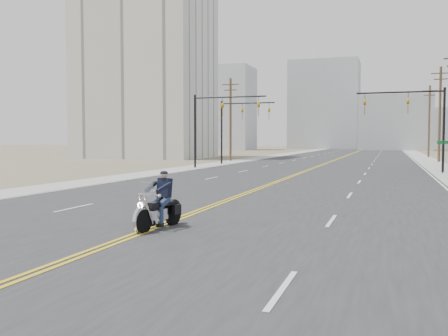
% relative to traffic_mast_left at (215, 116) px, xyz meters
% --- Properties ---
extents(ground_plane, '(400.00, 400.00, 0.00)m').
position_rel_traffic_mast_left_xyz_m(ground_plane, '(8.98, -32.00, -4.94)').
color(ground_plane, '#776D56').
rests_on(ground_plane, ground).
extents(road, '(20.00, 200.00, 0.01)m').
position_rel_traffic_mast_left_xyz_m(road, '(8.98, 38.00, -4.93)').
color(road, '#303033').
rests_on(road, ground).
extents(sidewalk_left, '(3.00, 200.00, 0.01)m').
position_rel_traffic_mast_left_xyz_m(sidewalk_left, '(-2.52, 38.00, -4.93)').
color(sidewalk_left, '#A5A5A0').
rests_on(sidewalk_left, ground).
extents(sidewalk_right, '(3.00, 200.00, 0.01)m').
position_rel_traffic_mast_left_xyz_m(sidewalk_right, '(20.48, 38.00, -4.93)').
color(sidewalk_right, '#A5A5A0').
rests_on(sidewalk_right, ground).
extents(traffic_mast_left, '(7.10, 0.26, 7.00)m').
position_rel_traffic_mast_left_xyz_m(traffic_mast_left, '(0.00, 0.00, 0.00)').
color(traffic_mast_left, black).
rests_on(traffic_mast_left, ground).
extents(traffic_mast_right, '(7.10, 0.26, 7.00)m').
position_rel_traffic_mast_left_xyz_m(traffic_mast_right, '(17.95, 0.00, 0.00)').
color(traffic_mast_right, black).
rests_on(traffic_mast_right, ground).
extents(traffic_mast_far, '(6.10, 0.26, 7.00)m').
position_rel_traffic_mast_left_xyz_m(traffic_mast_far, '(-0.33, 8.00, -0.06)').
color(traffic_mast_far, black).
rests_on(traffic_mast_far, ground).
extents(street_sign, '(0.90, 0.06, 2.62)m').
position_rel_traffic_mast_left_xyz_m(street_sign, '(19.78, -2.00, -3.13)').
color(street_sign, black).
rests_on(street_sign, ground).
extents(utility_pole_d, '(2.20, 0.30, 11.50)m').
position_rel_traffic_mast_left_xyz_m(utility_pole_d, '(21.48, 21.00, 1.05)').
color(utility_pole_d, brown).
rests_on(utility_pole_d, ground).
extents(utility_pole_e, '(2.20, 0.30, 11.00)m').
position_rel_traffic_mast_left_xyz_m(utility_pole_e, '(21.48, 38.00, 0.79)').
color(utility_pole_e, brown).
rests_on(utility_pole_e, ground).
extents(utility_pole_left, '(2.20, 0.30, 10.50)m').
position_rel_traffic_mast_left_xyz_m(utility_pole_left, '(-3.52, 16.00, 0.54)').
color(utility_pole_left, brown).
rests_on(utility_pole_left, ground).
extents(apartment_block, '(18.00, 14.00, 30.00)m').
position_rel_traffic_mast_left_xyz_m(apartment_block, '(-19.02, 23.00, 10.06)').
color(apartment_block, silver).
rests_on(apartment_block, ground).
extents(haze_bldg_a, '(14.00, 12.00, 22.00)m').
position_rel_traffic_mast_left_xyz_m(haze_bldg_a, '(-26.02, 83.00, 6.06)').
color(haze_bldg_a, '#B7BCC6').
rests_on(haze_bldg_a, ground).
extents(haze_bldg_b, '(18.00, 14.00, 14.00)m').
position_rel_traffic_mast_left_xyz_m(haze_bldg_b, '(16.98, 93.00, 2.06)').
color(haze_bldg_b, '#ADB2B7').
rests_on(haze_bldg_b, ground).
extents(haze_bldg_d, '(20.00, 15.00, 26.00)m').
position_rel_traffic_mast_left_xyz_m(haze_bldg_d, '(-3.02, 108.00, 8.06)').
color(haze_bldg_d, '#ADB2B7').
rests_on(haze_bldg_d, ground).
extents(haze_bldg_f, '(12.00, 12.00, 16.00)m').
position_rel_traffic_mast_left_xyz_m(haze_bldg_f, '(-41.02, 98.00, 3.06)').
color(haze_bldg_f, '#ADB2B7').
rests_on(haze_bldg_f, ground).
extents(motorcyclist, '(1.29, 2.38, 1.77)m').
position_rel_traffic_mast_left_xyz_m(motorcyclist, '(9.16, -31.10, -4.05)').
color(motorcyclist, black).
rests_on(motorcyclist, ground).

